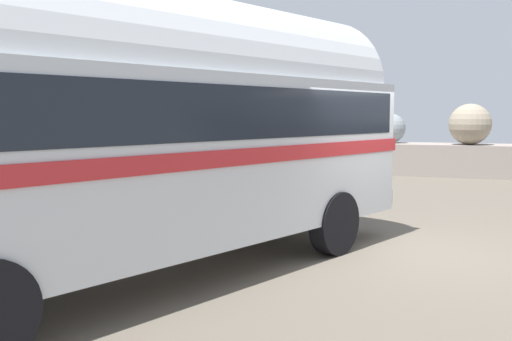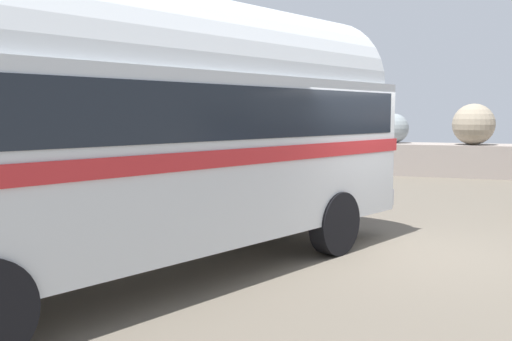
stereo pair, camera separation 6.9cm
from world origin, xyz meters
TOP-DOWN VIEW (x-y plane):
  - ground at (0.00, 0.00)m, footprint 32.00×26.00m
  - breakwater at (0.06, 11.79)m, footprint 31.36×2.16m
  - vintage_coach at (-2.84, -2.49)m, footprint 5.44×8.85m

SIDE VIEW (x-z plane):
  - ground at x=0.00m, z-range 0.00..0.02m
  - breakwater at x=0.06m, z-range -0.46..2.03m
  - vintage_coach at x=-2.84m, z-range 0.20..3.90m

